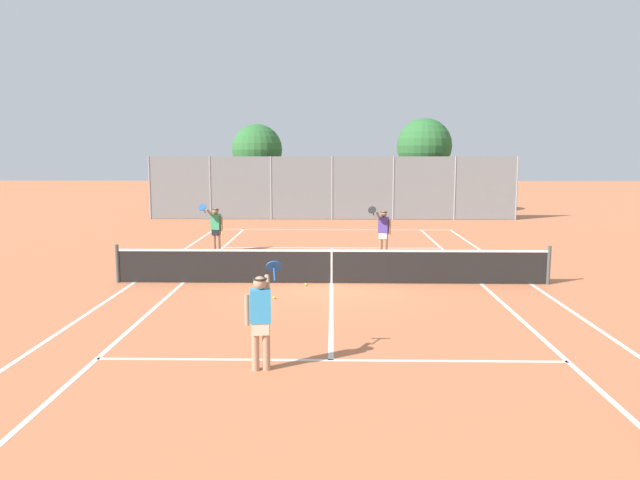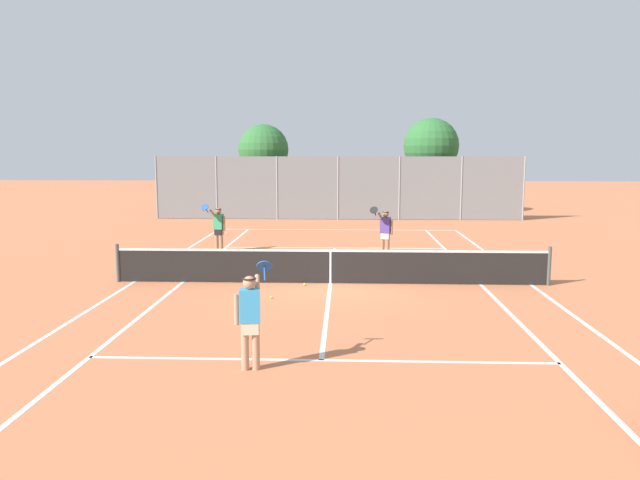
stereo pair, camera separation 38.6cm
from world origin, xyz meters
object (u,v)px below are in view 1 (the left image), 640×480
object	(u,v)px
player_far_right	(383,230)
loose_tennis_ball_4	(332,270)
tennis_net	(332,265)
loose_tennis_ball_1	(306,284)
loose_tennis_ball_3	(274,298)
loose_tennis_ball_5	(350,253)
player_far_left	(216,227)
tree_behind_left	(256,151)
player_near_side	(261,316)
loose_tennis_ball_2	(222,234)
loose_tennis_ball_0	(367,256)
tree_behind_right	(424,147)

from	to	relation	value
player_far_right	loose_tennis_ball_4	world-z (taller)	player_far_right
tennis_net	loose_tennis_ball_1	world-z (taller)	tennis_net
tennis_net	player_far_right	distance (m)	4.86
loose_tennis_ball_3	loose_tennis_ball_5	world-z (taller)	same
player_far_left	loose_tennis_ball_1	world-z (taller)	player_far_left
loose_tennis_ball_4	loose_tennis_ball_3	bearing A→B (deg)	-111.38
tree_behind_left	player_near_side	bearing A→B (deg)	-82.89
player_far_right	loose_tennis_ball_1	distance (m)	5.48
player_far_right	loose_tennis_ball_1	xyz separation A→B (m)	(-2.48, -4.81, -0.89)
loose_tennis_ball_2	loose_tennis_ball_5	distance (m)	7.44
loose_tennis_ball_0	loose_tennis_ball_1	world-z (taller)	same
player_near_side	tree_behind_left	distance (m)	25.27
tennis_net	loose_tennis_ball_5	xyz separation A→B (m)	(0.67, 5.04, -0.48)
player_near_side	loose_tennis_ball_5	xyz separation A→B (m)	(1.83, 11.94, -0.89)
loose_tennis_ball_4	tree_behind_right	bearing A→B (deg)	73.40
loose_tennis_ball_2	loose_tennis_ball_3	distance (m)	12.40
tennis_net	tree_behind_left	world-z (taller)	tree_behind_left
loose_tennis_ball_5	loose_tennis_ball_2	bearing A→B (deg)	137.43
loose_tennis_ball_1	player_far_left	bearing A→B (deg)	121.76
loose_tennis_ball_0	tennis_net	bearing A→B (deg)	-105.79
loose_tennis_ball_2	tree_behind_left	bearing A→B (deg)	86.11
tennis_net	player_near_side	world-z (taller)	player_near_side
loose_tennis_ball_3	player_far_left	bearing A→B (deg)	111.04
player_near_side	player_far_right	distance (m)	11.78
loose_tennis_ball_3	loose_tennis_ball_5	bearing A→B (deg)	73.11
player_far_left	player_far_right	bearing A→B (deg)	-8.03
loose_tennis_ball_4	loose_tennis_ball_5	xyz separation A→B (m)	(0.66, 3.23, 0.00)
tree_behind_left	tree_behind_right	distance (m)	9.64
loose_tennis_ball_3	loose_tennis_ball_5	size ratio (longest dim) A/B	1.00
player_far_left	loose_tennis_ball_3	xyz separation A→B (m)	(2.77, -7.20, -0.89)
loose_tennis_ball_2	loose_tennis_ball_5	xyz separation A→B (m)	(5.48, -5.04, 0.00)
player_far_left	loose_tennis_ball_5	size ratio (longest dim) A/B	26.88
player_near_side	loose_tennis_ball_3	xyz separation A→B (m)	(-0.26, 5.05, -0.89)
loose_tennis_ball_1	tree_behind_right	bearing A→B (deg)	73.20
player_far_right	loose_tennis_ball_1	size ratio (longest dim) A/B	26.88
tree_behind_left	loose_tennis_ball_5	bearing A→B (deg)	-69.17
player_far_right	tree_behind_right	distance (m)	15.60
player_near_side	player_far_right	world-z (taller)	same
player_far_left	tree_behind_left	bearing A→B (deg)	90.37
loose_tennis_ball_2	loose_tennis_ball_3	bearing A→B (deg)	-74.14
loose_tennis_ball_1	tree_behind_right	world-z (taller)	tree_behind_right
player_far_left	player_near_side	bearing A→B (deg)	-76.11
player_far_right	player_near_side	bearing A→B (deg)	-104.49
player_far_left	loose_tennis_ball_4	xyz separation A→B (m)	(4.20, -3.54, -0.89)
tree_behind_left	loose_tennis_ball_3	bearing A→B (deg)	-81.84
player_far_right	tree_behind_left	world-z (taller)	tree_behind_left
player_near_side	loose_tennis_ball_2	world-z (taller)	player_near_side
player_far_right	player_far_left	bearing A→B (deg)	171.97
player_far_right	tree_behind_left	xyz separation A→B (m)	(-6.06, 13.53, 2.70)
tennis_net	loose_tennis_ball_4	bearing A→B (deg)	89.81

